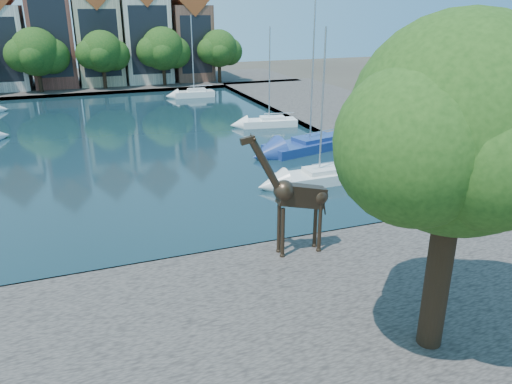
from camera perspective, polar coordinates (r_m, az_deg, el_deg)
The scene contains 19 objects.
ground at distance 23.02m, azimuth -11.13°, elevation -8.65°, with size 160.00×160.00×0.00m, color #38332B.
water_basin at distance 45.42m, azimuth -16.47°, elevation 5.70°, with size 38.00×50.00×0.08m, color black.
near_quay at distance 17.15m, azimuth -6.85°, elevation -18.87°, with size 50.00×14.00×0.50m, color #554F4A.
far_quay at distance 76.78m, azimuth -18.64°, elevation 11.48°, with size 60.00×16.00×0.50m, color #554F4A.
right_quay at distance 53.13m, azimuth 11.63°, elevation 8.45°, with size 14.00×52.00×0.50m, color #554F4A.
plane_tree at distance 15.50m, azimuth 22.51°, elevation 6.22°, with size 8.32×6.40×10.62m.
townhouse_center at distance 76.01m, azimuth -22.49°, elevation 17.12°, with size 5.44×9.18×16.93m.
townhouse_east_inner at distance 76.17m, azimuth -17.74°, elevation 17.21°, with size 5.94×9.18×15.79m.
townhouse_east_mid at distance 76.84m, azimuth -12.71°, elevation 17.95°, with size 6.43×9.18×16.65m.
townhouse_east_end at distance 78.11m, azimuth -7.71°, elevation 17.56°, with size 5.44×9.18×14.43m.
far_tree_mid_west at distance 70.76m, azimuth -23.76°, elevation 14.28°, with size 7.80×6.00×8.00m.
far_tree_mid_east at distance 70.88m, azimuth -17.11°, elevation 14.96°, with size 7.02×5.40×7.52m.
far_tree_east at distance 71.86m, azimuth -10.53°, elevation 15.65°, with size 7.54×5.80×7.84m.
far_tree_far_east at distance 73.73m, azimuth -4.18°, elevation 15.92°, with size 6.76×5.20×7.36m.
giraffe_statue at distance 21.90m, azimuth 4.49°, elevation -0.43°, with size 3.94×0.75×5.62m.
sailboat_right_a at distance 33.04m, azimuth 7.23°, elevation 1.96°, with size 6.12×2.32×9.82m.
sailboat_right_b at distance 40.68m, azimuth 6.18°, elevation 5.61°, with size 8.18×4.50×12.34m.
sailboat_right_c at distance 48.50m, azimuth 1.50°, elevation 8.13°, with size 5.48×2.68×9.16m.
sailboat_right_d at distance 64.82m, azimuth -7.08°, elevation 11.25°, with size 5.09×2.01×9.86m.
Camera 1 is at (-2.79, -19.96, 11.13)m, focal length 35.00 mm.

